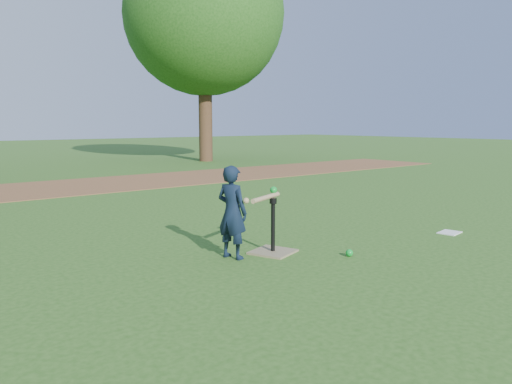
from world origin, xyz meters
TOP-DOWN VIEW (x-y plane):
  - ground at (0.00, 0.00)m, footprint 80.00×80.00m
  - dirt_strip at (0.00, 7.50)m, footprint 24.00×3.00m
  - child at (-0.70, 0.44)m, footprint 0.33×0.41m
  - wiffle_ball_ground at (0.32, -0.31)m, footprint 0.08×0.08m
  - clipboard at (2.24, -0.36)m, footprint 0.33×0.28m
  - batting_tee at (-0.22, 0.33)m, footprint 0.55×0.55m
  - swing_action at (-0.33, 0.33)m, footprint 0.62×0.29m
  - tree_right at (6.50, 12.00)m, footprint 5.80×5.80m

SIDE VIEW (x-z plane):
  - ground at x=0.00m, z-range 0.00..0.00m
  - dirt_strip at x=0.00m, z-range 0.00..0.01m
  - clipboard at x=2.24m, z-range 0.00..0.01m
  - wiffle_ball_ground at x=0.32m, z-range 0.00..0.08m
  - batting_tee at x=-0.22m, z-range -0.20..0.42m
  - child at x=-0.70m, z-range 0.00..0.99m
  - swing_action at x=-0.33m, z-range 0.58..0.71m
  - tree_right at x=6.50m, z-range 1.19..9.39m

